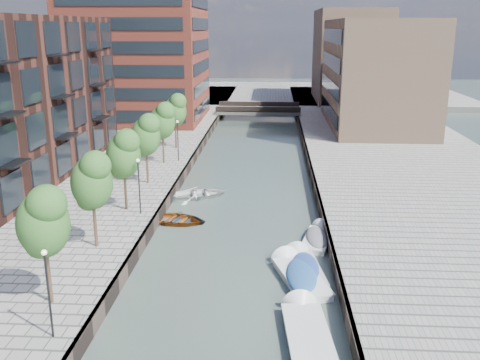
# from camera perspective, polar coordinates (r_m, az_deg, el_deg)

# --- Properties ---
(water) EXTENTS (300.00, 300.00, 0.00)m
(water) POSITION_cam_1_polar(r_m,az_deg,el_deg) (54.02, 1.00, 0.94)
(water) COLOR #38473F
(water) RESTS_ON ground
(quay_right) EXTENTS (20.00, 140.00, 1.00)m
(quay_right) POSITION_cam_1_polar(r_m,az_deg,el_deg) (55.56, 17.73, 1.13)
(quay_right) COLOR gray
(quay_right) RESTS_ON ground
(quay_wall_left) EXTENTS (0.25, 140.00, 1.00)m
(quay_wall_left) POSITION_cam_1_polar(r_m,az_deg,el_deg) (54.49, -5.42, 1.54)
(quay_wall_left) COLOR #332823
(quay_wall_left) RESTS_ON ground
(quay_wall_right) EXTENTS (0.25, 140.00, 1.00)m
(quay_wall_right) POSITION_cam_1_polar(r_m,az_deg,el_deg) (53.98, 7.49, 1.34)
(quay_wall_right) COLOR #332823
(quay_wall_right) RESTS_ON ground
(far_closure) EXTENTS (80.00, 40.00, 1.00)m
(far_closure) POSITION_cam_1_polar(r_m,az_deg,el_deg) (112.94, 2.39, 9.15)
(far_closure) COLOR gray
(far_closure) RESTS_ON ground
(tower) EXTENTS (18.00, 18.00, 30.00)m
(tower) POSITION_cam_1_polar(r_m,az_deg,el_deg) (79.49, -10.99, 17.17)
(tower) COLOR brown
(tower) RESTS_ON quay_left
(tan_block_near) EXTENTS (12.00, 25.00, 14.00)m
(tan_block_near) POSITION_cam_1_polar(r_m,az_deg,el_deg) (75.60, 14.25, 10.97)
(tan_block_near) COLOR #97765C
(tan_block_near) RESTS_ON quay_right
(tan_block_far) EXTENTS (12.00, 20.00, 16.00)m
(tan_block_far) POSITION_cam_1_polar(r_m,az_deg,el_deg) (101.16, 11.63, 12.87)
(tan_block_far) COLOR #97765C
(tan_block_far) RESTS_ON quay_right
(bridge) EXTENTS (13.00, 6.00, 1.30)m
(bridge) POSITION_cam_1_polar(r_m,az_deg,el_deg) (85.08, 1.98, 7.47)
(bridge) COLOR gray
(bridge) RESTS_ON ground
(tree_1) EXTENTS (2.50, 2.50, 5.95)m
(tree_1) POSITION_cam_1_polar(r_m,az_deg,el_deg) (26.96, -20.29, -4.02)
(tree_1) COLOR #382619
(tree_1) RESTS_ON quay_left
(tree_2) EXTENTS (2.50, 2.50, 5.95)m
(tree_2) POSITION_cam_1_polar(r_m,az_deg,el_deg) (33.15, -15.56, 0.08)
(tree_2) COLOR #382619
(tree_2) RESTS_ON quay_left
(tree_3) EXTENTS (2.50, 2.50, 5.95)m
(tree_3) POSITION_cam_1_polar(r_m,az_deg,el_deg) (39.61, -12.35, 2.87)
(tree_3) COLOR #382619
(tree_3) RESTS_ON quay_left
(tree_4) EXTENTS (2.50, 2.50, 5.95)m
(tree_4) POSITION_cam_1_polar(r_m,az_deg,el_deg) (46.23, -10.04, 4.86)
(tree_4) COLOR #382619
(tree_4) RESTS_ON quay_left
(tree_5) EXTENTS (2.50, 2.50, 5.95)m
(tree_5) POSITION_cam_1_polar(r_m,az_deg,el_deg) (52.95, -8.30, 6.35)
(tree_5) COLOR #382619
(tree_5) RESTS_ON quay_left
(tree_6) EXTENTS (2.50, 2.50, 5.95)m
(tree_6) POSITION_cam_1_polar(r_m,az_deg,el_deg) (59.73, -6.95, 7.49)
(tree_6) COLOR #382619
(tree_6) RESTS_ON quay_left
(lamp_0) EXTENTS (0.24, 0.24, 4.12)m
(lamp_0) POSITION_cam_1_polar(r_m,az_deg,el_deg) (24.61, -19.84, -10.45)
(lamp_0) COLOR black
(lamp_0) RESTS_ON quay_left
(lamp_1) EXTENTS (0.24, 0.24, 4.12)m
(lamp_1) POSITION_cam_1_polar(r_m,az_deg,el_deg) (38.79, -10.74, -0.06)
(lamp_1) COLOR black
(lamp_1) RESTS_ON quay_left
(lamp_2) EXTENTS (0.24, 0.24, 4.12)m
(lamp_2) POSITION_cam_1_polar(r_m,az_deg,el_deg) (54.00, -6.66, 4.66)
(lamp_2) COLOR black
(lamp_2) RESTS_ON quay_left
(sloop_2) EXTENTS (5.17, 4.28, 0.93)m
(sloop_2) POSITION_cam_1_polar(r_m,az_deg,el_deg) (40.30, -7.11, -4.54)
(sloop_2) COLOR #8F400F
(sloop_2) RESTS_ON ground
(sloop_3) EXTENTS (5.85, 4.98, 1.03)m
(sloop_3) POSITION_cam_1_polar(r_m,az_deg,el_deg) (45.93, -4.52, -1.86)
(sloop_3) COLOR white
(sloop_3) RESTS_ON ground
(sloop_4) EXTENTS (4.99, 4.12, 0.90)m
(sloop_4) POSITION_cam_1_polar(r_m,az_deg,el_deg) (40.37, -6.54, -4.49)
(sloop_4) COLOR black
(sloop_4) RESTS_ON ground
(motorboat_0) EXTENTS (3.46, 5.90, 1.86)m
(motorboat_0) POSITION_cam_1_polar(r_m,az_deg,el_deg) (31.64, 6.22, -10.04)
(motorboat_0) COLOR white
(motorboat_0) RESTS_ON ground
(motorboat_2) EXTENTS (2.44, 5.88, 1.91)m
(motorboat_2) POSITION_cam_1_polar(r_m,az_deg,el_deg) (26.75, 7.00, -15.60)
(motorboat_2) COLOR silver
(motorboat_2) RESTS_ON ground
(motorboat_3) EXTENTS (2.50, 5.36, 1.72)m
(motorboat_3) POSITION_cam_1_polar(r_m,az_deg,el_deg) (32.61, 6.78, -9.27)
(motorboat_3) COLOR silver
(motorboat_3) RESTS_ON ground
(motorboat_4) EXTENTS (2.63, 4.96, 1.57)m
(motorboat_4) POSITION_cam_1_polar(r_m,az_deg,el_deg) (37.12, 8.32, -6.12)
(motorboat_4) COLOR white
(motorboat_4) RESTS_ON ground
(car) EXTENTS (2.67, 4.20, 1.33)m
(car) POSITION_cam_1_polar(r_m,az_deg,el_deg) (76.67, 10.77, 6.46)
(car) COLOR #9B9EA0
(car) RESTS_ON quay_right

